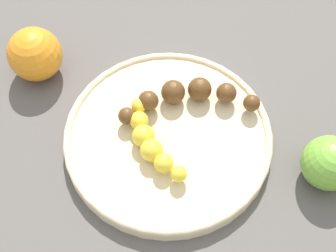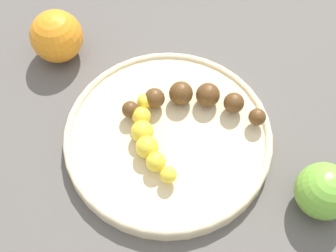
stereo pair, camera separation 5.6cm
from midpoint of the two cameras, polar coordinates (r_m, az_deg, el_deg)
ground_plane at (r=0.60m, az=-2.70°, el=-2.12°), size 2.40×2.40×0.00m
fruit_bowl at (r=0.59m, az=-2.75°, el=-1.54°), size 0.27×0.27×0.02m
banana_overripe at (r=0.59m, az=-0.24°, el=3.65°), size 0.11×0.16×0.03m
banana_yellow at (r=0.56m, az=-5.13°, el=-2.24°), size 0.09×0.11×0.03m
apple_green at (r=0.57m, az=17.17°, el=-4.76°), size 0.07×0.07×0.07m
orange_fruit at (r=0.67m, az=-18.94°, el=8.43°), size 0.08×0.08×0.08m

